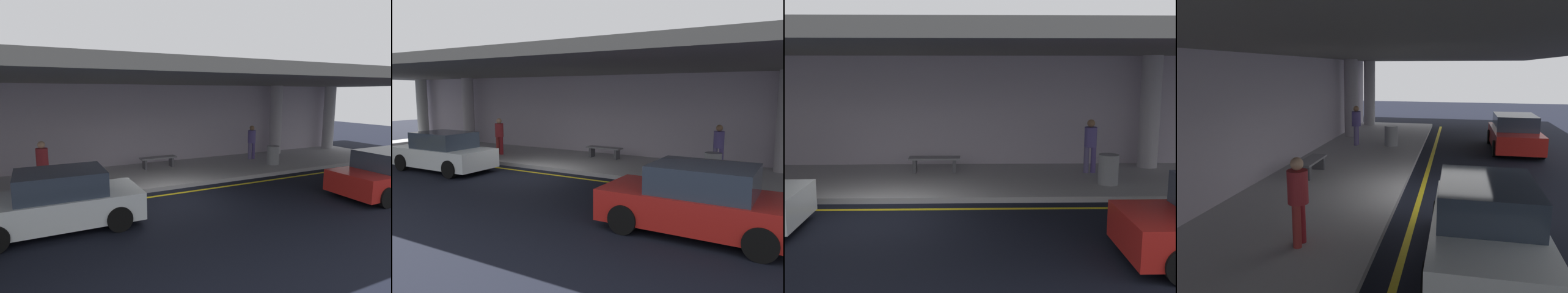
% 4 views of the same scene
% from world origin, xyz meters
% --- Properties ---
extents(ground_plane, '(60.00, 60.00, 0.00)m').
position_xyz_m(ground_plane, '(0.00, 0.00, 0.00)').
color(ground_plane, black).
extents(sidewalk, '(26.00, 4.20, 0.15)m').
position_xyz_m(sidewalk, '(0.00, 3.10, 0.07)').
color(sidewalk, '#ABAAAC').
rests_on(sidewalk, ground).
extents(lane_stripe_yellow, '(26.00, 0.14, 0.01)m').
position_xyz_m(lane_stripe_yellow, '(0.00, 0.50, 0.00)').
color(lane_stripe_yellow, yellow).
rests_on(lane_stripe_yellow, ground).
extents(support_column_center, '(0.65, 0.65, 3.65)m').
position_xyz_m(support_column_center, '(8.00, 4.59, 1.97)').
color(support_column_center, '#ACA7AF').
rests_on(support_column_center, sidewalk).
extents(support_column_right_mid, '(0.65, 0.65, 3.65)m').
position_xyz_m(support_column_right_mid, '(12.00, 4.59, 1.97)').
color(support_column_right_mid, '#AEACB1').
rests_on(support_column_right_mid, sidewalk).
extents(ceiling_overhang, '(28.00, 13.20, 0.30)m').
position_xyz_m(ceiling_overhang, '(0.00, 2.60, 3.95)').
color(ceiling_overhang, slate).
rests_on(ceiling_overhang, support_column_far_left).
extents(terminal_back_wall, '(26.00, 0.30, 3.80)m').
position_xyz_m(terminal_back_wall, '(0.00, 5.35, 1.90)').
color(terminal_back_wall, '#B3A9B8').
rests_on(terminal_back_wall, ground).
extents(car_red, '(4.10, 1.92, 1.50)m').
position_xyz_m(car_red, '(6.84, -2.75, 0.71)').
color(car_red, red).
rests_on(car_red, ground).
extents(car_white, '(4.10, 1.92, 1.50)m').
position_xyz_m(car_white, '(-3.43, -0.93, 0.71)').
color(car_white, white).
rests_on(car_white, ground).
extents(traveler_with_luggage, '(0.38, 0.38, 1.68)m').
position_xyz_m(traveler_with_luggage, '(5.88, 3.79, 1.11)').
color(traveler_with_luggage, slate).
rests_on(traveler_with_luggage, sidewalk).
extents(person_waiting_for_ride, '(0.38, 0.38, 1.68)m').
position_xyz_m(person_waiting_for_ride, '(-3.66, 2.41, 1.11)').
color(person_waiting_for_ride, maroon).
rests_on(person_waiting_for_ride, sidewalk).
extents(bench_metal, '(1.60, 0.50, 0.48)m').
position_xyz_m(bench_metal, '(1.01, 3.97, 0.50)').
color(bench_metal, slate).
rests_on(bench_metal, sidewalk).
extents(trash_bin_steel, '(0.56, 0.56, 0.85)m').
position_xyz_m(trash_bin_steel, '(6.02, 2.31, 0.57)').
color(trash_bin_steel, gray).
rests_on(trash_bin_steel, sidewalk).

